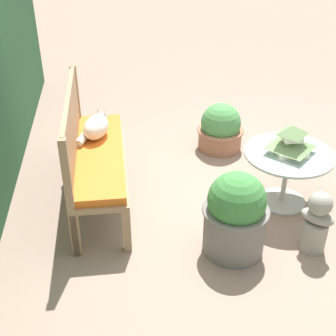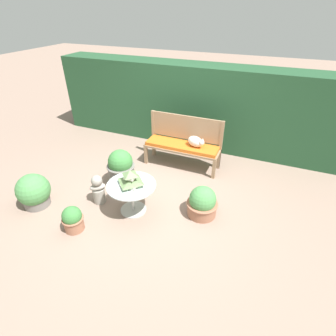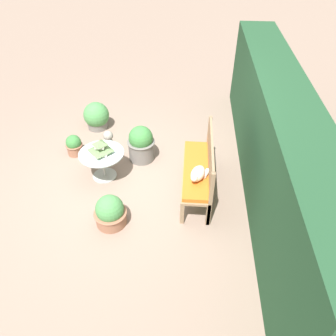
% 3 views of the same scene
% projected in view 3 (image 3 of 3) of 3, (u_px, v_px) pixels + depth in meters
% --- Properties ---
extents(ground, '(30.00, 30.00, 0.00)m').
position_uv_depth(ground, '(133.00, 179.00, 5.70)').
color(ground, gray).
extents(foliage_hedge_back, '(6.40, 0.72, 1.77)m').
position_uv_depth(foliage_hedge_back, '(275.00, 143.00, 5.00)').
color(foliage_hedge_back, '#234C2D').
rests_on(foliage_hedge_back, ground).
extents(garden_bench, '(1.49, 0.44, 0.49)m').
position_uv_depth(garden_bench, '(196.00, 171.00, 5.22)').
color(garden_bench, '#937556').
rests_on(garden_bench, ground).
extents(bench_backrest, '(1.49, 0.06, 1.01)m').
position_uv_depth(bench_backrest, '(210.00, 157.00, 5.02)').
color(bench_backrest, '#937556').
rests_on(bench_backrest, ground).
extents(cat, '(0.38, 0.34, 0.21)m').
position_uv_depth(cat, '(198.00, 174.00, 4.90)').
color(cat, silver).
rests_on(cat, garden_bench).
extents(patio_table, '(0.76, 0.76, 0.51)m').
position_uv_depth(patio_table, '(102.00, 158.00, 5.51)').
color(patio_table, '#B7B7B2').
rests_on(patio_table, ground).
extents(pagoda_birdhouse, '(0.33, 0.33, 0.26)m').
position_uv_depth(pagoda_birdhouse, '(100.00, 148.00, 5.37)').
color(pagoda_birdhouse, silver).
rests_on(pagoda_birdhouse, patio_table).
extents(garden_bust, '(0.28, 0.28, 0.52)m').
position_uv_depth(garden_bust, '(109.00, 143.00, 6.08)').
color(garden_bust, gray).
rests_on(garden_bust, ground).
extents(potted_plant_patio_mid, '(0.49, 0.49, 0.50)m').
position_uv_depth(potted_plant_patio_mid, '(110.00, 212.00, 4.80)').
color(potted_plant_patio_mid, '#9E664C').
rests_on(potted_plant_patio_mid, ground).
extents(potted_plant_table_near, '(0.51, 0.51, 0.68)m').
position_uv_depth(potted_plant_table_near, '(141.00, 144.00, 5.94)').
color(potted_plant_table_near, slate).
rests_on(potted_plant_table_near, ground).
extents(potted_plant_bench_left, '(0.32, 0.32, 0.40)m').
position_uv_depth(potted_plant_bench_left, '(74.00, 145.00, 6.14)').
color(potted_plant_bench_left, '#9E664C').
rests_on(potted_plant_bench_left, ground).
extents(potted_plant_hedge_corner, '(0.53, 0.53, 0.57)m').
position_uv_depth(potted_plant_hedge_corner, '(97.00, 117.00, 6.80)').
color(potted_plant_hedge_corner, slate).
rests_on(potted_plant_hedge_corner, ground).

